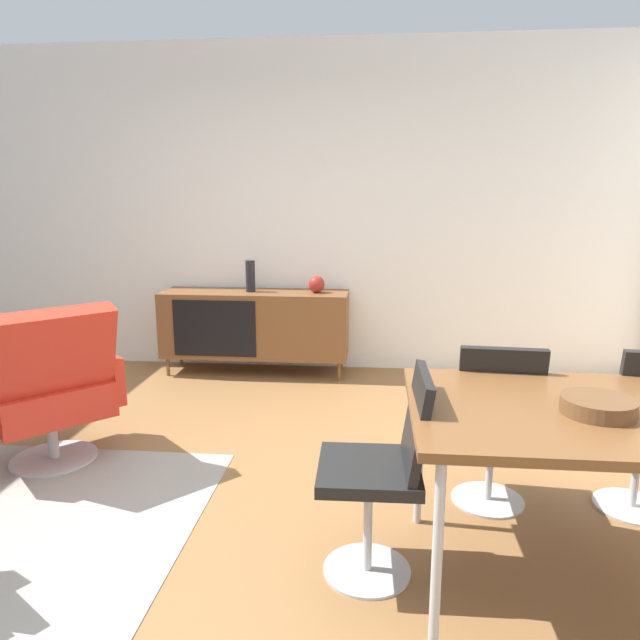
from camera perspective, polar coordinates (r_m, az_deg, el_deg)
name	(u,v)px	position (r m, az deg, el deg)	size (l,w,h in m)	color
ground_plane	(200,513)	(2.99, -11.93, -18.37)	(8.32, 8.32, 0.00)	olive
wall_back	(282,210)	(5.12, -3.83, 10.88)	(6.80, 0.12, 2.80)	white
sideboard	(255,324)	(4.97, -6.52, -0.36)	(1.60, 0.45, 0.72)	brown
vase_cobalt	(316,284)	(4.83, -0.36, 3.58)	(0.14, 0.14, 0.14)	maroon
vase_sculptural_dark	(250,276)	(4.91, -6.97, 4.38)	(0.08, 0.08, 0.27)	black
dining_table	(627,420)	(2.43, 28.37, -8.79)	(1.60, 0.90, 0.74)	brown
wooden_bowl_on_table	(598,406)	(2.30, 26.03, -7.72)	(0.26, 0.26, 0.06)	brown
dining_chair_near_window	(385,466)	(2.33, 6.47, -14.32)	(0.43, 0.41, 0.86)	black
dining_chair_back_left	(495,418)	(2.90, 17.08, -9.35)	(0.43, 0.45, 0.86)	black
lounge_chair_red	(50,386)	(3.56, -25.36, -6.02)	(0.91, 0.91, 0.95)	red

